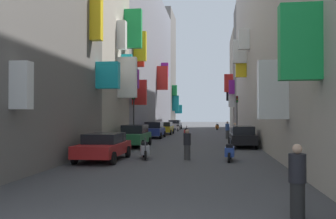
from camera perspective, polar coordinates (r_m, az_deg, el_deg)
ground_plane at (r=35.13m, az=4.34°, el=-4.56°), size 140.00×140.00×0.00m
building_left_mid_a at (r=27.33m, az=-14.48°, el=15.14°), size 7.35×7.13×19.65m
building_left_mid_b at (r=43.96m, az=-5.73°, el=7.91°), size 7.36×28.78×17.91m
building_left_mid_c at (r=62.14m, az=-1.85°, el=6.41°), size 7.30×8.26×20.23m
building_right_near at (r=27.97m, az=20.58°, el=15.96°), size 7.27×42.12×20.71m
building_right_mid_a at (r=50.77m, az=14.31°, el=6.49°), size 6.84×5.71×17.45m
building_right_mid_c at (r=60.08m, az=13.19°, el=4.48°), size 7.34×10.96×15.60m
parked_car_blue at (r=34.13m, az=-2.31°, el=-3.31°), size 1.91×3.93×1.57m
parked_car_red at (r=17.86m, az=-10.51°, el=-5.89°), size 2.03×4.23×1.35m
parked_car_yellow at (r=40.31m, az=-0.59°, el=-3.01°), size 1.97×4.13×1.41m
parked_car_black at (r=25.15m, az=12.09°, el=-4.27°), size 1.85×4.29×1.49m
parked_car_green at (r=24.89m, az=-5.50°, el=-4.25°), size 1.88×4.17×1.56m
parked_car_silver at (r=53.09m, az=1.08°, el=-2.46°), size 2.03×4.25×1.43m
scooter_white at (r=47.05m, az=1.62°, el=-3.03°), size 0.52×1.82×1.13m
scooter_silver at (r=18.29m, az=-3.85°, el=-6.60°), size 0.68×1.73×1.13m
scooter_orange at (r=51.83m, az=8.07°, el=-2.82°), size 0.54×1.98×1.13m
scooter_red at (r=36.24m, az=3.02°, el=-3.71°), size 0.45×1.82×1.13m
scooter_blue at (r=17.63m, az=10.10°, el=-6.81°), size 0.55×1.87×1.13m
pedestrian_crossing at (r=17.76m, az=3.16°, el=-5.79°), size 0.54×0.54×1.55m
pedestrian_near_left at (r=29.49m, az=10.92°, el=-3.72°), size 0.54×0.54×1.61m
pedestrian_near_right at (r=33.38m, az=9.70°, el=-3.35°), size 0.54×0.54×1.63m
pedestrian_mid_street at (r=8.38m, az=20.45°, el=-11.00°), size 0.53×0.53×1.66m
traffic_light_near_corner at (r=28.63m, az=-5.65°, el=0.41°), size 0.26×0.34×4.27m
traffic_light_far_corner at (r=40.60m, az=11.24°, el=0.20°), size 0.26×0.34×4.42m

